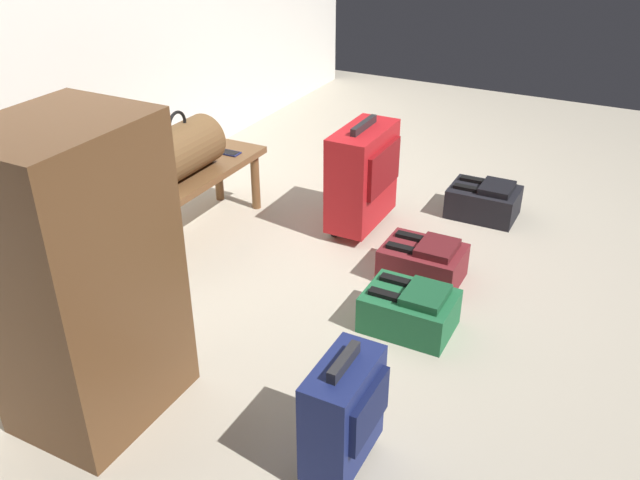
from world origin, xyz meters
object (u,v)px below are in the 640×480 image
object	(u,v)px
cell_phone	(227,152)
side_cabinet	(82,279)
backpack_dark	(484,201)
suitcase_small_navy	(344,412)
backpack_maroon	(423,262)
duffel_bag_brown	(180,150)
backpack_green	(410,310)
suitcase_upright_red	(363,175)
bench	(188,181)

from	to	relation	value
cell_phone	side_cabinet	world-z (taller)	side_cabinet
backpack_dark	side_cabinet	distance (m)	2.38
suitcase_small_navy	backpack_maroon	xyz separation A→B (m)	(1.23, 0.16, -0.15)
backpack_dark	side_cabinet	bearing A→B (deg)	159.19
suitcase_small_navy	backpack_dark	distance (m)	2.05
suitcase_small_navy	backpack_dark	xyz separation A→B (m)	(2.04, 0.09, -0.15)
cell_phone	suitcase_small_navy	distance (m)	1.98
duffel_bag_brown	backpack_maroon	size ratio (longest dim) A/B	1.16
backpack_green	backpack_dark	world-z (taller)	same
duffel_bag_brown	side_cabinet	bearing A→B (deg)	-156.50
suitcase_upright_red	backpack_green	distance (m)	0.97
suitcase_small_navy	backpack_dark	bearing A→B (deg)	2.42
suitcase_small_navy	backpack_maroon	bearing A→B (deg)	7.61
backpack_green	suitcase_upright_red	bearing A→B (deg)	36.87
duffel_bag_brown	cell_phone	size ratio (longest dim) A/B	3.06
bench	duffel_bag_brown	world-z (taller)	duffel_bag_brown
cell_phone	backpack_maroon	distance (m)	1.27
suitcase_upright_red	side_cabinet	distance (m)	1.76
cell_phone	backpack_green	size ratio (longest dim) A/B	0.38
backpack_maroon	side_cabinet	xyz separation A→B (m)	(-1.37, 0.75, 0.46)
side_cabinet	backpack_maroon	bearing A→B (deg)	-28.70
duffel_bag_brown	side_cabinet	xyz separation A→B (m)	(-1.19, -0.52, 0.05)
backpack_dark	side_cabinet	xyz separation A→B (m)	(-2.18, 0.83, 0.46)
duffel_bag_brown	backpack_green	world-z (taller)	duffel_bag_brown
suitcase_upright_red	side_cabinet	bearing A→B (deg)	171.25
suitcase_upright_red	suitcase_small_navy	bearing A→B (deg)	-157.78
bench	backpack_maroon	size ratio (longest dim) A/B	2.63
bench	backpack_green	world-z (taller)	bench
suitcase_upright_red	backpack_maroon	world-z (taller)	suitcase_upright_red
suitcase_upright_red	suitcase_small_navy	xyz separation A→B (m)	(-1.59, -0.65, -0.08)
side_cabinet	suitcase_upright_red	bearing A→B (deg)	-8.75
backpack_maroon	backpack_dark	bearing A→B (deg)	-5.52
side_cabinet	bench	bearing A→B (deg)	22.82
backpack_green	suitcase_small_navy	bearing A→B (deg)	-174.53
bench	backpack_green	xyz separation A→B (m)	(-0.26, -1.35, -0.22)
bench	backpack_dark	distance (m)	1.66
bench	cell_phone	size ratio (longest dim) A/B	6.94
backpack_green	bench	bearing A→B (deg)	79.09
bench	backpack_green	bearing A→B (deg)	-100.91
cell_phone	suitcase_small_navy	xyz separation A→B (m)	(-1.40, -1.39, -0.14)
cell_phone	side_cabinet	distance (m)	1.62
cell_phone	backpack_green	world-z (taller)	cell_phone
backpack_green	backpack_maroon	bearing A→B (deg)	11.93
duffel_bag_brown	backpack_maroon	world-z (taller)	duffel_bag_brown
suitcase_small_navy	side_cabinet	world-z (taller)	side_cabinet
duffel_bag_brown	cell_phone	xyz separation A→B (m)	(0.35, -0.04, -0.13)
backpack_green	backpack_dark	distance (m)	1.21
suitcase_upright_red	suitcase_small_navy	world-z (taller)	suitcase_upright_red
bench	duffel_bag_brown	xyz separation A→B (m)	(-0.04, 0.00, 0.19)
bench	side_cabinet	distance (m)	1.35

